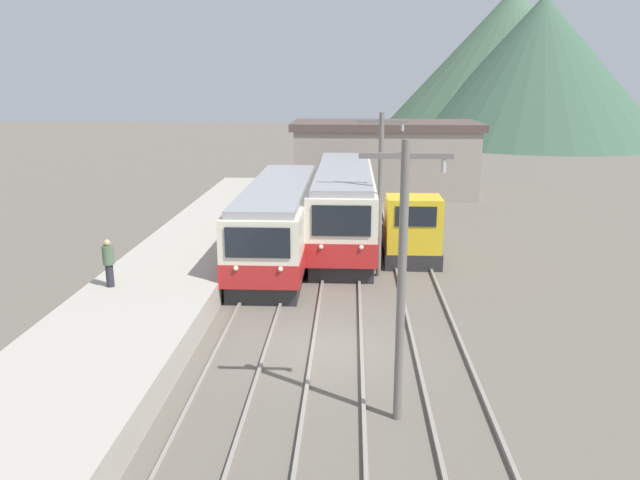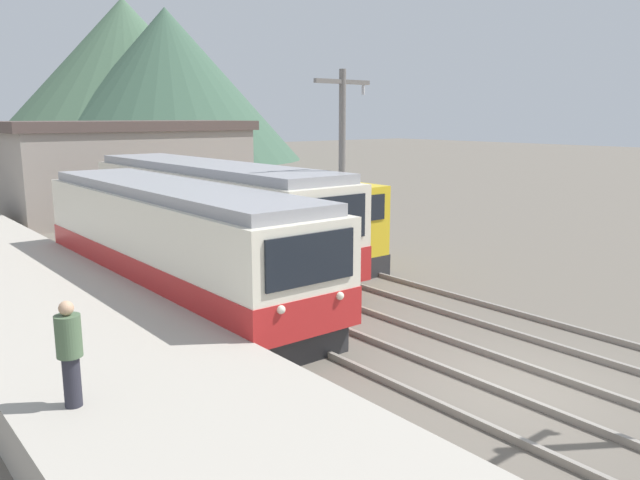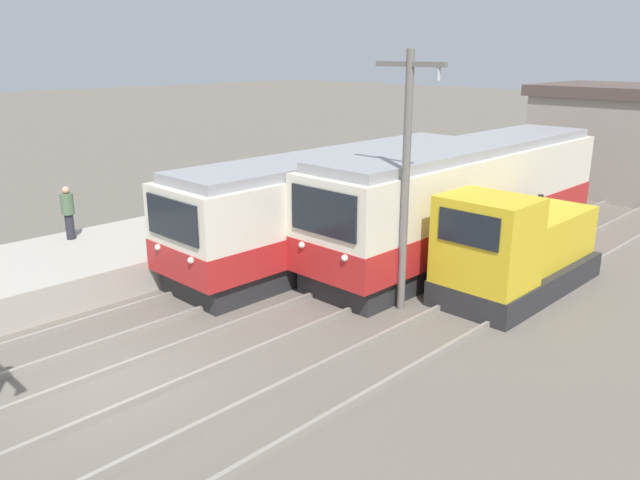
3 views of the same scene
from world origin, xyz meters
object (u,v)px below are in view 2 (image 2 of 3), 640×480
Objects in this scene: commuter_train_center at (210,220)px; catenary_mast_mid at (342,174)px; commuter_train_left at (174,248)px; shunting_locomotive at (316,233)px; person_on_platform at (70,350)px.

catenary_mast_mid is at bearing -73.97° from commuter_train_center.
commuter_train_center is (2.80, 2.97, 0.12)m from commuter_train_left.
commuter_train_center is at bearing 106.03° from catenary_mast_mid.
catenary_mast_mid is (-1.49, -3.13, 2.38)m from shunting_locomotive.
catenary_mast_mid is at bearing -115.51° from shunting_locomotive.
shunting_locomotive is at bearing -35.27° from commuter_train_center.
person_on_platform is (-4.99, -6.83, 0.23)m from commuter_train_left.
commuter_train_left is 5.27m from catenary_mast_mid.
person_on_platform is at bearing -144.56° from shunting_locomotive.
commuter_train_left is 8.46m from person_on_platform.
shunting_locomotive is 0.87× the size of catenary_mast_mid.
catenary_mast_mid is (4.31, -2.28, 2.00)m from commuter_train_left.
commuter_train_left is at bearing -171.66° from shunting_locomotive.
shunting_locomotive is at bearing 8.34° from commuter_train_left.
shunting_locomotive is (3.00, -2.12, -0.50)m from commuter_train_center.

